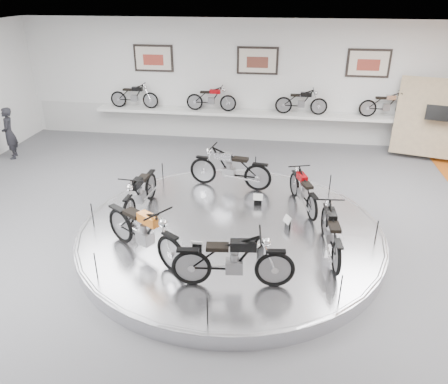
# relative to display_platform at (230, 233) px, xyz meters

# --- Properties ---
(floor) EXTENTS (16.00, 16.00, 0.00)m
(floor) POSITION_rel_display_platform_xyz_m (0.00, -0.30, -0.15)
(floor) COLOR #535356
(floor) RESTS_ON ground
(ceiling) EXTENTS (16.00, 16.00, 0.00)m
(ceiling) POSITION_rel_display_platform_xyz_m (0.00, -0.30, 3.85)
(ceiling) COLOR white
(ceiling) RESTS_ON wall_back
(wall_back) EXTENTS (16.00, 0.00, 16.00)m
(wall_back) POSITION_rel_display_platform_xyz_m (0.00, 6.70, 1.85)
(wall_back) COLOR silver
(wall_back) RESTS_ON floor
(dado_band) EXTENTS (15.68, 0.04, 1.10)m
(dado_band) POSITION_rel_display_platform_xyz_m (0.00, 6.68, 0.40)
(dado_band) COLOR #BCBCBA
(dado_band) RESTS_ON floor
(display_platform) EXTENTS (6.40, 6.40, 0.30)m
(display_platform) POSITION_rel_display_platform_xyz_m (0.00, 0.00, 0.00)
(display_platform) COLOR silver
(display_platform) RESTS_ON floor
(platform_rim) EXTENTS (6.40, 6.40, 0.10)m
(platform_rim) POSITION_rel_display_platform_xyz_m (0.00, 0.00, 0.12)
(platform_rim) COLOR #B2B2BA
(platform_rim) RESTS_ON display_platform
(shelf) EXTENTS (11.00, 0.55, 0.10)m
(shelf) POSITION_rel_display_platform_xyz_m (0.00, 6.40, 0.85)
(shelf) COLOR silver
(shelf) RESTS_ON wall_back
(poster_left) EXTENTS (1.35, 0.06, 0.88)m
(poster_left) POSITION_rel_display_platform_xyz_m (-3.50, 6.66, 2.55)
(poster_left) COLOR beige
(poster_left) RESTS_ON wall_back
(poster_center) EXTENTS (1.35, 0.06, 0.88)m
(poster_center) POSITION_rel_display_platform_xyz_m (0.00, 6.66, 2.55)
(poster_center) COLOR beige
(poster_center) RESTS_ON wall_back
(poster_right) EXTENTS (1.35, 0.06, 0.88)m
(poster_right) POSITION_rel_display_platform_xyz_m (3.50, 6.66, 2.55)
(poster_right) COLOR beige
(poster_right) RESTS_ON wall_back
(display_panel) EXTENTS (2.56, 1.52, 2.30)m
(display_panel) POSITION_rel_display_platform_xyz_m (5.60, 5.80, 1.10)
(display_panel) COLOR tan
(display_panel) RESTS_ON floor
(shelf_bike_a) EXTENTS (1.22, 0.43, 0.73)m
(shelf_bike_a) POSITION_rel_display_platform_xyz_m (-4.20, 6.40, 1.27)
(shelf_bike_a) COLOR black
(shelf_bike_a) RESTS_ON shelf
(shelf_bike_b) EXTENTS (1.22, 0.43, 0.73)m
(shelf_bike_b) POSITION_rel_display_platform_xyz_m (-1.50, 6.40, 1.27)
(shelf_bike_b) COLOR #8D050A
(shelf_bike_b) RESTS_ON shelf
(shelf_bike_c) EXTENTS (1.22, 0.43, 0.73)m
(shelf_bike_c) POSITION_rel_display_platform_xyz_m (1.50, 6.40, 1.27)
(shelf_bike_c) COLOR black
(shelf_bike_c) RESTS_ON shelf
(shelf_bike_d) EXTENTS (1.22, 0.43, 0.73)m
(shelf_bike_d) POSITION_rel_display_platform_xyz_m (4.20, 6.40, 1.27)
(shelf_bike_d) COLOR silver
(shelf_bike_d) RESTS_ON shelf
(bike_a) EXTENTS (0.99, 1.61, 0.90)m
(bike_a) POSITION_rel_display_platform_xyz_m (1.52, 1.14, 0.60)
(bike_a) COLOR #8D050A
(bike_a) RESTS_ON display_platform
(bike_b) EXTENTS (1.88, 0.92, 1.06)m
(bike_b) POSITION_rel_display_platform_xyz_m (-0.28, 2.01, 0.68)
(bike_b) COLOR silver
(bike_b) RESTS_ON display_platform
(bike_c) EXTENTS (0.68, 1.70, 0.99)m
(bike_c) POSITION_rel_display_platform_xyz_m (-2.09, 0.40, 0.64)
(bike_c) COLOR black
(bike_c) RESTS_ON display_platform
(bike_d) EXTENTS (1.92, 1.59, 1.10)m
(bike_d) POSITION_rel_display_platform_xyz_m (-1.46, -1.29, 0.70)
(bike_d) COLOR #BD5E15
(bike_d) RESTS_ON display_platform
(bike_e) EXTENTS (1.83, 0.81, 1.04)m
(bike_e) POSITION_rel_display_platform_xyz_m (0.30, -1.95, 0.67)
(bike_e) COLOR black
(bike_e) RESTS_ON display_platform
(bike_f) EXTENTS (0.72, 1.67, 0.96)m
(bike_f) POSITION_rel_display_platform_xyz_m (2.00, -0.69, 0.63)
(bike_f) COLOR black
(bike_f) RESTS_ON display_platform
(visitor) EXTENTS (0.60, 0.69, 1.60)m
(visitor) POSITION_rel_display_platform_xyz_m (-7.40, 3.84, 0.65)
(visitor) COLOR black
(visitor) RESTS_ON floor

